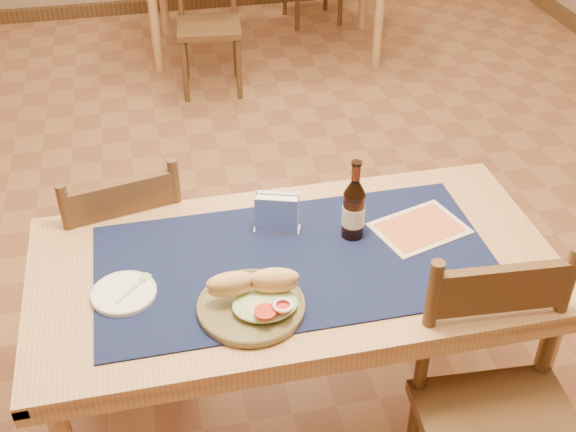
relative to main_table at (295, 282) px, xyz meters
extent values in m
cube|color=#8B5E3C|center=(0.00, 0.80, -0.68)|extent=(6.00, 7.00, 0.02)
cylinder|color=#AC8351|center=(0.72, -0.32, -0.31)|extent=(0.06, 0.06, 0.71)
cylinder|color=#AC8351|center=(-0.72, 0.32, -0.31)|extent=(0.06, 0.06, 0.71)
cylinder|color=#AC8351|center=(0.72, 0.32, -0.31)|extent=(0.06, 0.06, 0.71)
cube|color=#AC8351|center=(0.00, 0.00, 0.06)|extent=(1.60, 0.80, 0.04)
cube|color=#101A3C|center=(0.00, 0.00, 0.09)|extent=(1.20, 0.60, 0.01)
cube|color=#4B321A|center=(0.00, 4.27, -0.62)|extent=(6.00, 0.06, 0.10)
cylinder|color=#AC8351|center=(-0.25, 3.11, -0.31)|extent=(0.06, 0.06, 0.71)
cylinder|color=#AC8351|center=(1.25, 2.88, -0.31)|extent=(0.06, 0.06, 0.71)
cylinder|color=#4B321A|center=(-0.40, 0.76, -0.44)|extent=(0.04, 0.04, 0.45)
cylinder|color=#4B321A|center=(-0.75, 0.69, -0.44)|extent=(0.04, 0.04, 0.45)
cylinder|color=#4B321A|center=(-0.33, 0.41, -0.44)|extent=(0.04, 0.04, 0.45)
cylinder|color=#4B321A|center=(-0.68, 0.34, -0.44)|extent=(0.04, 0.04, 0.45)
cube|color=#4B321A|center=(-0.54, 0.55, -0.22)|extent=(0.50, 0.50, 0.04)
cube|color=#4B321A|center=(-0.50, 0.36, 0.14)|extent=(0.36, 0.10, 0.14)
cylinder|color=#4B321A|center=(-0.32, 0.40, 0.02)|extent=(0.04, 0.04, 0.46)
cylinder|color=#4B321A|center=(-0.68, 0.33, 0.02)|extent=(0.04, 0.04, 0.46)
cylinder|color=#4B321A|center=(0.68, -0.37, -0.43)|extent=(0.04, 0.04, 0.48)
cube|color=#4B321A|center=(0.49, -0.35, 0.18)|extent=(0.38, 0.06, 0.15)
cylinder|color=#4B321A|center=(0.30, -0.34, 0.06)|extent=(0.04, 0.04, 0.49)
cylinder|color=#4B321A|center=(0.68, -0.36, 0.06)|extent=(0.04, 0.04, 0.49)
cylinder|color=#4B321A|center=(-0.11, 2.60, -0.45)|extent=(0.03, 0.03, 0.43)
cylinder|color=#4B321A|center=(0.23, 2.57, -0.45)|extent=(0.03, 0.03, 0.43)
cylinder|color=#4B321A|center=(-0.08, 2.94, -0.45)|extent=(0.03, 0.03, 0.43)
cylinder|color=#4B321A|center=(0.26, 2.91, -0.45)|extent=(0.03, 0.03, 0.43)
cube|color=#4B321A|center=(0.07, 2.76, -0.24)|extent=(0.44, 0.44, 0.04)
cylinder|color=#4B321A|center=(0.85, 3.62, -0.45)|extent=(0.04, 0.04, 0.44)
cylinder|color=brown|center=(-0.17, -0.18, 0.10)|extent=(0.30, 0.30, 0.02)
torus|color=brown|center=(-0.17, -0.18, 0.10)|extent=(0.30, 0.30, 0.01)
ellipsoid|color=#C0E19B|center=(-0.13, -0.21, 0.12)|extent=(0.18, 0.15, 0.03)
ellipsoid|color=#DFB069|center=(-0.22, -0.16, 0.17)|extent=(0.13, 0.06, 0.07)
ellipsoid|color=#DFB069|center=(-0.10, -0.17, 0.17)|extent=(0.14, 0.08, 0.08)
cylinder|color=#AF2317|center=(-0.14, -0.26, 0.14)|extent=(0.06, 0.06, 0.01)
cylinder|color=#AF2317|center=(-0.09, -0.25, 0.14)|extent=(0.06, 0.06, 0.01)
torus|color=white|center=(-0.09, -0.26, 0.15)|extent=(0.06, 0.06, 0.01)
cylinder|color=silver|center=(-0.51, -0.05, 0.09)|extent=(0.19, 0.19, 0.01)
torus|color=silver|center=(-0.51, -0.05, 0.10)|extent=(0.19, 0.19, 0.01)
cube|color=#7CCD70|center=(-0.50, -0.05, 0.10)|extent=(0.08, 0.09, 0.00)
cube|color=#7CCD70|center=(-0.45, 0.00, 0.10)|extent=(0.04, 0.04, 0.00)
cylinder|color=#451F0C|center=(0.20, 0.08, 0.17)|extent=(0.07, 0.07, 0.16)
cone|color=#451F0C|center=(0.20, 0.08, 0.27)|extent=(0.07, 0.07, 0.04)
cylinder|color=#451F0C|center=(0.20, 0.08, 0.32)|extent=(0.03, 0.03, 0.06)
cylinder|color=#451F0C|center=(0.20, 0.08, 0.36)|extent=(0.03, 0.03, 0.01)
cylinder|color=beige|center=(0.20, 0.08, 0.17)|extent=(0.07, 0.07, 0.07)
cube|color=silver|center=(-0.02, 0.16, 0.09)|extent=(0.16, 0.10, 0.00)
cube|color=silver|center=(-0.03, 0.14, 0.16)|extent=(0.13, 0.05, 0.13)
cube|color=silver|center=(-0.01, 0.19, 0.16)|extent=(0.13, 0.05, 0.13)
cube|color=white|center=(-0.02, 0.16, 0.15)|extent=(0.14, 0.08, 0.12)
cube|color=teal|center=(-0.03, 0.15, 0.16)|extent=(0.09, 0.03, 0.04)
cube|color=beige|center=(0.43, 0.07, 0.09)|extent=(0.33, 0.28, 0.00)
cube|color=#C05E31|center=(0.43, 0.07, 0.09)|extent=(0.28, 0.23, 0.00)
camera|label=1|loc=(-0.39, -1.65, 1.49)|focal=45.00mm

